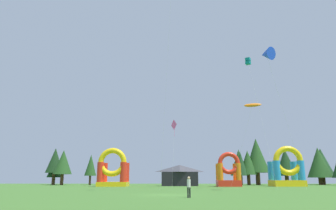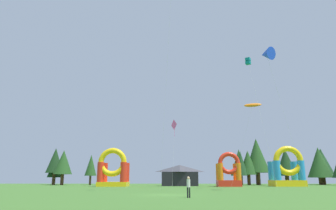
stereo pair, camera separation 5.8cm
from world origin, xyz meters
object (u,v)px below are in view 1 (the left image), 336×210
kite_orange_parafoil (253,105)px  festival_tent (180,175)px  kite_teal_box (248,62)px  kite_pink_diamond (175,125)px  person_near_camera (189,185)px  inflatable_yellow_castle (113,172)px  inflatable_blue_arch (229,174)px  inflatable_orange_dome (287,171)px  kite_blue_delta (266,54)px

kite_orange_parafoil → festival_tent: kite_orange_parafoil is taller
kite_teal_box → kite_orange_parafoil: bearing=73.6°
kite_pink_diamond → person_near_camera: (0.94, -29.16, -9.67)m
kite_orange_parafoil → inflatable_yellow_castle: 28.37m
kite_teal_box → kite_pink_diamond: kite_teal_box is taller
inflatable_blue_arch → person_near_camera: bearing=-105.0°
inflatable_yellow_castle → inflatable_blue_arch: 21.59m
kite_pink_diamond → inflatable_blue_arch: (9.98, 4.59, -8.34)m
kite_teal_box → inflatable_orange_dome: bearing=56.7°
person_near_camera → inflatable_yellow_castle: 36.00m
kite_pink_diamond → inflatable_blue_arch: bearing=24.7°
kite_teal_box → person_near_camera: 28.89m
kite_blue_delta → person_near_camera: kite_blue_delta is taller
kite_orange_parafoil → inflatable_blue_arch: kite_orange_parafoil is taller
kite_pink_diamond → inflatable_orange_dome: kite_pink_diamond is taller
kite_blue_delta → person_near_camera: 24.42m
kite_teal_box → person_near_camera: (-10.42, -19.93, -18.13)m
inflatable_orange_dome → person_near_camera: bearing=-120.1°
person_near_camera → festival_tent: 37.83m
kite_pink_diamond → kite_blue_delta: (12.28, -15.47, 7.07)m
kite_blue_delta → inflatable_yellow_castle: size_ratio=2.67×
kite_blue_delta → inflatable_yellow_castle: bearing=140.1°
kite_pink_diamond → inflatable_yellow_castle: size_ratio=1.62×
kite_pink_diamond → festival_tent: 12.25m
kite_teal_box → inflatable_blue_arch: (-1.38, 13.82, -16.81)m
kite_orange_parafoil → inflatable_yellow_castle: kite_orange_parafoil is taller
inflatable_orange_dome → kite_pink_diamond: bearing=-164.5°
kite_orange_parafoil → inflatable_orange_dome: bearing=42.7°
kite_pink_diamond → kite_orange_parafoil: 14.22m
kite_pink_diamond → kite_blue_delta: bearing=-51.6°
kite_pink_diamond → inflatable_blue_arch: kite_pink_diamond is taller
inflatable_blue_arch → festival_tent: bearing=155.7°
kite_teal_box → festival_tent: (-10.40, 17.88, -17.07)m
inflatable_yellow_castle → festival_tent: bearing=18.1°
kite_orange_parafoil → kite_blue_delta: kite_blue_delta is taller
inflatable_blue_arch → kite_teal_box: bearing=-84.3°
inflatable_yellow_castle → festival_tent: 13.24m
inflatable_yellow_castle → festival_tent: size_ratio=0.99×
kite_orange_parafoil → kite_blue_delta: bearing=-95.9°
kite_orange_parafoil → festival_tent: 20.07m
inflatable_blue_arch → inflatable_orange_dome: bearing=6.7°
kite_teal_box → kite_orange_parafoil: 9.91m
kite_orange_parafoil → person_near_camera: kite_orange_parafoil is taller
kite_teal_box → inflatable_orange_dome: kite_teal_box is taller
inflatable_blue_arch → festival_tent: inflatable_blue_arch is taller
inflatable_orange_dome → kite_teal_box: bearing=-123.3°
festival_tent → kite_pink_diamond: bearing=-96.3°
inflatable_yellow_castle → kite_teal_box: bearing=-30.9°
kite_pink_diamond → inflatable_blue_arch: 13.79m
inflatable_orange_dome → inflatable_blue_arch: size_ratio=1.19×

